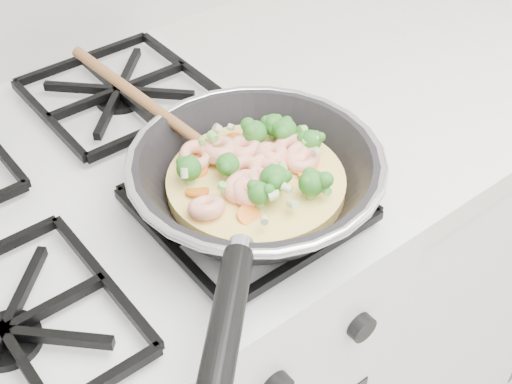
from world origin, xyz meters
TOP-DOWN VIEW (x-y plane):
  - counter_right at (0.80, 1.70)m, footprint 1.00×0.60m
  - skillet at (0.16, 1.55)m, footprint 0.39×0.53m

SIDE VIEW (x-z plane):
  - counter_right at x=0.80m, z-range 0.00..0.90m
  - skillet at x=0.16m, z-range 0.91..1.01m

